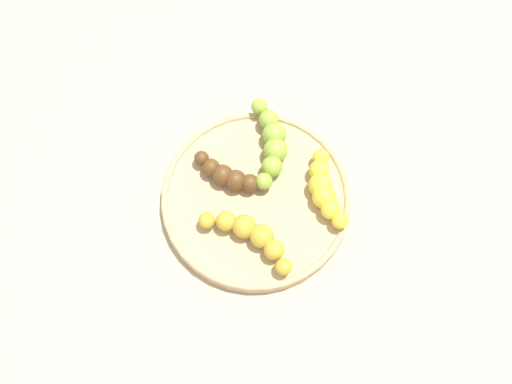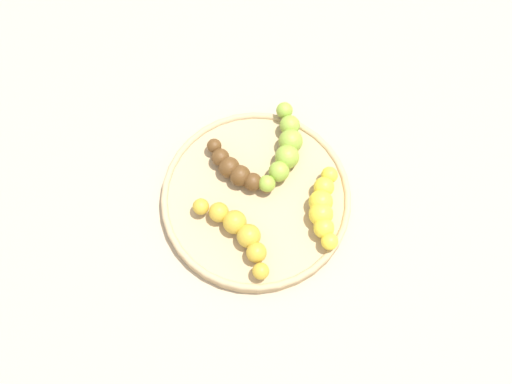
{
  "view_description": "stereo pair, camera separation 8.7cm",
  "coord_description": "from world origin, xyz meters",
  "px_view_note": "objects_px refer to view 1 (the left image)",
  "views": [
    {
      "loc": [
        0.31,
        -0.04,
        0.85
      ],
      "look_at": [
        0.0,
        0.0,
        0.04
      ],
      "focal_mm": 43.19,
      "sensor_mm": 36.0,
      "label": 1
    },
    {
      "loc": [
        0.31,
        0.05,
        0.85
      ],
      "look_at": [
        0.0,
        0.0,
        0.04
      ],
      "focal_mm": 43.19,
      "sensor_mm": 36.0,
      "label": 2
    }
  ],
  "objects_px": {
    "banana_overripe": "(230,176)",
    "banana_yellow": "(324,190)",
    "fruit_bowl": "(256,198)",
    "banana_green": "(271,143)",
    "banana_spotted": "(250,235)"
  },
  "relations": [
    {
      "from": "banana_green",
      "to": "banana_spotted",
      "type": "bearing_deg",
      "value": -105.11
    },
    {
      "from": "banana_overripe",
      "to": "banana_yellow",
      "type": "distance_m",
      "value": 0.14
    },
    {
      "from": "fruit_bowl",
      "to": "banana_green",
      "type": "height_order",
      "value": "banana_green"
    },
    {
      "from": "banana_yellow",
      "to": "banana_green",
      "type": "relative_size",
      "value": 0.84
    },
    {
      "from": "fruit_bowl",
      "to": "banana_spotted",
      "type": "distance_m",
      "value": 0.07
    },
    {
      "from": "banana_overripe",
      "to": "fruit_bowl",
      "type": "bearing_deg",
      "value": 78.02
    },
    {
      "from": "banana_yellow",
      "to": "banana_spotted",
      "type": "bearing_deg",
      "value": 18.96
    },
    {
      "from": "banana_overripe",
      "to": "banana_green",
      "type": "bearing_deg",
      "value": 154.23
    },
    {
      "from": "banana_overripe",
      "to": "banana_yellow",
      "type": "relative_size",
      "value": 0.87
    },
    {
      "from": "banana_yellow",
      "to": "banana_green",
      "type": "distance_m",
      "value": 0.11
    },
    {
      "from": "banana_yellow",
      "to": "banana_green",
      "type": "height_order",
      "value": "banana_green"
    },
    {
      "from": "banana_green",
      "to": "banana_overripe",
      "type": "bearing_deg",
      "value": -142.1
    },
    {
      "from": "banana_overripe",
      "to": "banana_green",
      "type": "relative_size",
      "value": 0.73
    },
    {
      "from": "banana_yellow",
      "to": "banana_green",
      "type": "xyz_separation_m",
      "value": [
        -0.08,
        -0.07,
        0.0
      ]
    },
    {
      "from": "fruit_bowl",
      "to": "banana_overripe",
      "type": "bearing_deg",
      "value": -132.32
    }
  ]
}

